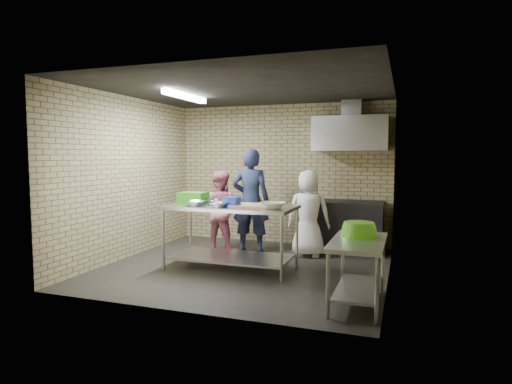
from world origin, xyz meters
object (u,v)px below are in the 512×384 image
at_px(prep_table, 231,237).
at_px(woman_white, 309,213).
at_px(side_counter, 358,272).
at_px(bottle_green, 378,139).
at_px(bottle_red, 355,138).
at_px(green_basin, 359,229).
at_px(blue_tub, 231,202).
at_px(man_navy, 251,201).
at_px(stove, 349,226).
at_px(green_crate, 193,198).
at_px(woman_pink, 220,211).

xyz_separation_m(prep_table, woman_white, (0.93, 1.18, 0.26)).
height_order(side_counter, bottle_green, bottle_green).
xyz_separation_m(bottle_red, woman_white, (-0.65, -0.86, -1.29)).
bearing_deg(prep_table, bottle_green, 45.82).
height_order(side_counter, green_basin, green_basin).
height_order(blue_tub, man_navy, man_navy).
relative_size(stove, bottle_red, 6.67).
bearing_deg(man_navy, prep_table, 87.61).
bearing_deg(stove, green_crate, -143.06).
distance_m(stove, green_basin, 2.57).
bearing_deg(green_crate, side_counter, -21.86).
relative_size(green_basin, bottle_red, 2.56).
height_order(green_crate, bottle_green, bottle_green).
xyz_separation_m(side_counter, bottle_red, (-0.40, 2.99, 1.65)).
relative_size(bottle_red, woman_white, 0.12).
bearing_deg(woman_pink, prep_table, 122.99).
bearing_deg(green_crate, bottle_green, 35.57).
xyz_separation_m(blue_tub, woman_pink, (-0.71, 1.16, -0.31)).
bearing_deg(green_basin, side_counter, -85.43).
relative_size(bottle_green, man_navy, 0.08).
xyz_separation_m(green_basin, woman_white, (-1.03, 1.88, -0.09)).
bearing_deg(stove, bottle_green, 28.07).
relative_size(side_counter, woman_pink, 0.83).
bearing_deg(woman_pink, man_navy, -170.58).
relative_size(blue_tub, green_basin, 0.47).
bearing_deg(prep_table, green_crate, 170.27).
bearing_deg(prep_table, woman_pink, 121.84).
relative_size(green_basin, woman_pink, 0.32).
relative_size(stove, woman_pink, 0.83).
bearing_deg(blue_tub, bottle_green, 47.92).
relative_size(bottle_red, man_navy, 0.10).
height_order(man_navy, woman_white, man_navy).
bearing_deg(prep_table, man_navy, 94.95).
distance_m(bottle_green, woman_pink, 3.09).
relative_size(green_crate, bottle_red, 2.39).
xyz_separation_m(stove, green_crate, (-2.23, -1.68, 0.60)).
bearing_deg(man_navy, side_counter, 127.36).
relative_size(side_counter, green_crate, 2.79).
xyz_separation_m(green_crate, woman_white, (1.63, 1.06, -0.31)).
bearing_deg(prep_table, stove, 49.60).
distance_m(green_crate, man_navy, 1.20).
bearing_deg(stove, woman_pink, -161.50).
height_order(stove, bottle_red, bottle_red).
height_order(bottle_green, man_navy, bottle_green).
height_order(side_counter, blue_tub, blue_tub).
xyz_separation_m(side_counter, woman_white, (-1.05, 2.13, 0.37)).
relative_size(stove, man_navy, 0.65).
distance_m(bottle_red, woman_pink, 2.77).
bearing_deg(stove, green_basin, -80.24).
bearing_deg(side_counter, bottle_green, 90.00).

